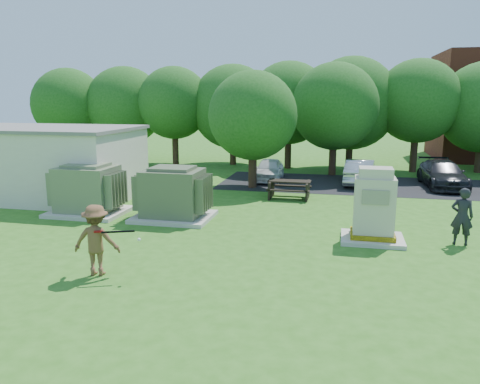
% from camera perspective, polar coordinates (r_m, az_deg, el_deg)
% --- Properties ---
extents(ground, '(120.00, 120.00, 0.00)m').
position_cam_1_polar(ground, '(13.79, -3.67, -8.58)').
color(ground, '#2D6619').
rests_on(ground, ground).
extents(service_building, '(10.00, 5.00, 3.20)m').
position_cam_1_polar(service_building, '(24.54, -24.29, 3.19)').
color(service_building, beige).
rests_on(service_building, ground).
extents(service_building_roof, '(10.20, 5.20, 0.15)m').
position_cam_1_polar(service_building_roof, '(24.38, -24.62, 7.08)').
color(service_building_roof, slate).
rests_on(service_building_roof, service_building).
extents(parking_strip, '(20.00, 6.00, 0.01)m').
position_cam_1_polar(parking_strip, '(26.56, 19.60, 0.62)').
color(parking_strip, '#232326').
rests_on(parking_strip, ground).
extents(transformer_left, '(3.00, 2.40, 2.07)m').
position_cam_1_polar(transformer_left, '(20.10, -18.07, 0.17)').
color(transformer_left, beige).
rests_on(transformer_left, ground).
extents(transformer_right, '(3.00, 2.40, 2.07)m').
position_cam_1_polar(transformer_right, '(18.50, -8.15, -0.32)').
color(transformer_right, beige).
rests_on(transformer_right, ground).
extents(generator_cabinet, '(2.04, 1.67, 2.48)m').
position_cam_1_polar(generator_cabinet, '(16.08, 15.99, -2.05)').
color(generator_cabinet, beige).
rests_on(generator_cabinet, ground).
extents(picnic_table, '(1.99, 1.49, 0.85)m').
position_cam_1_polar(picnic_table, '(22.23, 6.04, 0.59)').
color(picnic_table, black).
rests_on(picnic_table, ground).
extents(batter, '(1.34, 0.89, 1.94)m').
position_cam_1_polar(batter, '(13.17, -17.12, -5.63)').
color(batter, brown).
rests_on(batter, ground).
extents(person_by_generator, '(0.74, 0.53, 1.89)m').
position_cam_1_polar(person_by_generator, '(16.73, 25.44, -2.70)').
color(person_by_generator, black).
rests_on(person_by_generator, ground).
extents(car_white, '(1.59, 3.71, 1.25)m').
position_cam_1_polar(car_white, '(26.88, 3.57, 2.74)').
color(car_white, white).
rests_on(car_white, ground).
extents(car_silver_a, '(1.84, 4.30, 1.38)m').
position_cam_1_polar(car_silver_a, '(26.51, 14.42, 2.42)').
color(car_silver_a, '#B2B3B7').
rests_on(car_silver_a, ground).
extents(car_dark, '(2.22, 4.86, 1.38)m').
position_cam_1_polar(car_dark, '(27.10, 23.45, 2.01)').
color(car_dark, black).
rests_on(car_dark, ground).
extents(batting_equipment, '(1.24, 0.37, 0.26)m').
position_cam_1_polar(batting_equipment, '(12.69, -14.71, -4.86)').
color(batting_equipment, black).
rests_on(batting_equipment, ground).
extents(tree_row, '(41.30, 13.30, 7.30)m').
position_cam_1_polar(tree_row, '(30.98, 9.20, 10.35)').
color(tree_row, '#47301E').
rests_on(tree_row, ground).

